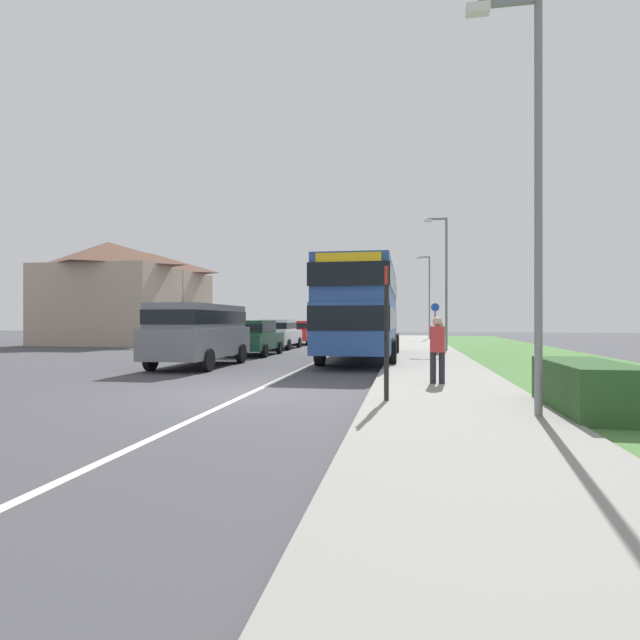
% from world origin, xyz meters
% --- Properties ---
extents(ground_plane, '(120.00, 120.00, 0.00)m').
position_xyz_m(ground_plane, '(0.00, 0.00, 0.00)').
color(ground_plane, '#424247').
extents(lane_marking_centre, '(0.14, 60.00, 0.01)m').
position_xyz_m(lane_marking_centre, '(0.00, 8.00, 0.00)').
color(lane_marking_centre, silver).
rests_on(lane_marking_centre, ground_plane).
extents(pavement_near_side, '(3.20, 68.00, 0.12)m').
position_xyz_m(pavement_near_side, '(4.20, 6.00, 0.06)').
color(pavement_near_side, gray).
rests_on(pavement_near_side, ground_plane).
extents(grass_verge_seaward, '(6.00, 68.00, 0.08)m').
position_xyz_m(grass_verge_seaward, '(8.50, 6.00, 0.04)').
color(grass_verge_seaward, '#477538').
rests_on(grass_verge_seaward, ground_plane).
extents(roadside_hedge, '(1.10, 2.75, 0.90)m').
position_xyz_m(roadside_hedge, '(6.30, -1.50, 0.45)').
color(roadside_hedge, '#2D5128').
rests_on(roadside_hedge, ground_plane).
extents(double_decker_bus, '(2.80, 10.25, 3.70)m').
position_xyz_m(double_decker_bus, '(1.62, 9.80, 2.14)').
color(double_decker_bus, '#284C93').
rests_on(double_decker_bus, ground_plane).
extents(parked_van_grey, '(2.11, 5.12, 2.13)m').
position_xyz_m(parked_van_grey, '(-3.64, 5.93, 1.27)').
color(parked_van_grey, slate).
rests_on(parked_van_grey, ground_plane).
extents(parked_car_dark_green, '(1.91, 4.11, 1.59)m').
position_xyz_m(parked_car_dark_green, '(-3.47, 11.59, 0.88)').
color(parked_car_dark_green, '#19472D').
rests_on(parked_car_dark_green, ground_plane).
extents(parked_car_white, '(1.89, 4.35, 1.63)m').
position_xyz_m(parked_car_white, '(-3.66, 16.89, 0.90)').
color(parked_car_white, silver).
rests_on(parked_car_white, ground_plane).
extents(parked_car_red, '(1.93, 3.92, 1.56)m').
position_xyz_m(parked_car_red, '(-3.65, 22.11, 0.86)').
color(parked_car_red, '#B21E1E').
rests_on(parked_car_red, ground_plane).
extents(pedestrian_at_stop, '(0.34, 0.34, 1.67)m').
position_xyz_m(pedestrian_at_stop, '(4.07, 1.59, 0.98)').
color(pedestrian_at_stop, '#23232D').
rests_on(pedestrian_at_stop, ground_plane).
extents(pedestrian_walking_away, '(0.34, 0.34, 1.67)m').
position_xyz_m(pedestrian_walking_away, '(4.80, 12.74, 0.98)').
color(pedestrian_walking_away, '#23232D').
rests_on(pedestrian_walking_away, ground_plane).
extents(bus_stop_sign, '(0.09, 0.52, 2.60)m').
position_xyz_m(bus_stop_sign, '(3.00, -1.10, 1.54)').
color(bus_stop_sign, black).
rests_on(bus_stop_sign, ground_plane).
extents(cycle_route_sign, '(0.44, 0.08, 2.52)m').
position_xyz_m(cycle_route_sign, '(4.89, 17.44, 1.43)').
color(cycle_route_sign, slate).
rests_on(cycle_route_sign, ground_plane).
extents(street_lamp_near, '(1.14, 0.20, 6.61)m').
position_xyz_m(street_lamp_near, '(5.26, -2.18, 3.84)').
color(street_lamp_near, slate).
rests_on(street_lamp_near, ground_plane).
extents(street_lamp_mid, '(1.14, 0.20, 6.71)m').
position_xyz_m(street_lamp_mid, '(5.21, 15.38, 3.89)').
color(street_lamp_mid, slate).
rests_on(street_lamp_mid, ground_plane).
extents(street_lamp_far, '(1.14, 0.20, 6.81)m').
position_xyz_m(street_lamp_far, '(5.10, 31.65, 3.95)').
color(street_lamp_far, slate).
rests_on(street_lamp_far, ground_plane).
extents(house_terrace_far_side, '(7.93, 10.90, 6.73)m').
position_xyz_m(house_terrace_far_side, '(-15.94, 22.52, 3.37)').
color(house_terrace_far_side, tan).
rests_on(house_terrace_far_side, ground_plane).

